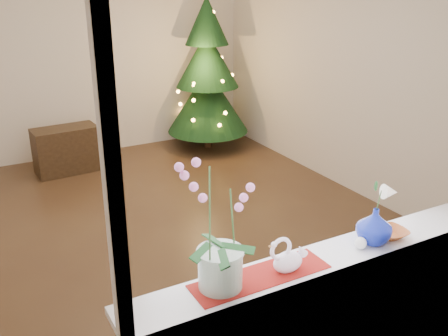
# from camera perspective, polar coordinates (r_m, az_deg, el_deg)

# --- Properties ---
(ground) EXTENTS (5.00, 5.00, 0.00)m
(ground) POSITION_cam_1_polar(r_m,az_deg,el_deg) (4.89, -7.46, -6.67)
(ground) COLOR #3A2417
(ground) RESTS_ON ground
(wall_back) EXTENTS (4.50, 0.10, 2.70)m
(wall_back) POSITION_cam_1_polar(r_m,az_deg,el_deg) (6.80, -16.03, 12.55)
(wall_back) COLOR beige
(wall_back) RESTS_ON ground
(wall_front) EXTENTS (4.50, 0.10, 2.70)m
(wall_front) POSITION_cam_1_polar(r_m,az_deg,el_deg) (2.36, 14.02, -2.25)
(wall_front) COLOR beige
(wall_front) RESTS_ON ground
(wall_right) EXTENTS (0.10, 5.00, 2.70)m
(wall_right) POSITION_cam_1_polar(r_m,az_deg,el_deg) (5.61, 14.10, 11.09)
(wall_right) COLOR beige
(wall_right) RESTS_ON ground
(windowsill) EXTENTS (2.20, 0.26, 0.04)m
(windowsill) POSITION_cam_1_polar(r_m,az_deg,el_deg) (2.65, 11.26, -10.27)
(windowsill) COLOR white
(windowsill) RESTS_ON window_apron
(window_frame) EXTENTS (2.22, 0.06, 1.60)m
(window_frame) POSITION_cam_1_polar(r_m,az_deg,el_deg) (2.27, 14.29, 6.16)
(window_frame) COLOR white
(window_frame) RESTS_ON windowsill
(runner) EXTENTS (0.70, 0.20, 0.01)m
(runner) POSITION_cam_1_polar(r_m,az_deg,el_deg) (2.44, 4.22, -12.22)
(runner) COLOR maroon
(runner) RESTS_ON windowsill
(orchid_pot) EXTENTS (0.29, 0.29, 0.64)m
(orchid_pot) POSITION_cam_1_polar(r_m,az_deg,el_deg) (2.19, -0.44, -6.52)
(orchid_pot) COLOR silver
(orchid_pot) RESTS_ON windowsill
(swan) EXTENTS (0.23, 0.12, 0.18)m
(swan) POSITION_cam_1_polar(r_m,az_deg,el_deg) (2.45, 7.35, -9.77)
(swan) COLOR white
(swan) RESTS_ON windowsill
(blue_vase) EXTENTS (0.29, 0.29, 0.23)m
(blue_vase) POSITION_cam_1_polar(r_m,az_deg,el_deg) (2.78, 16.84, -6.09)
(blue_vase) COLOR navy
(blue_vase) RESTS_ON windowsill
(lily) EXTENTS (0.13, 0.07, 0.17)m
(lily) POSITION_cam_1_polar(r_m,az_deg,el_deg) (2.69, 17.28, -2.29)
(lily) COLOR white
(lily) RESTS_ON blue_vase
(paperweight) EXTENTS (0.09, 0.09, 0.07)m
(paperweight) POSITION_cam_1_polar(r_m,az_deg,el_deg) (2.73, 15.33, -8.28)
(paperweight) COLOR silver
(paperweight) RESTS_ON windowsill
(amber_dish) EXTENTS (0.16, 0.16, 0.04)m
(amber_dish) POSITION_cam_1_polar(r_m,az_deg,el_deg) (2.91, 18.50, -7.12)
(amber_dish) COLOR #A64D1C
(amber_dish) RESTS_ON windowsill
(xmas_tree) EXTENTS (1.30, 1.30, 2.05)m
(xmas_tree) POSITION_cam_1_polar(r_m,az_deg,el_deg) (6.86, -1.92, 10.61)
(xmas_tree) COLOR black
(xmas_tree) RESTS_ON ground
(side_table) EXTENTS (0.77, 0.42, 0.56)m
(side_table) POSITION_cam_1_polar(r_m,az_deg,el_deg) (6.39, -17.55, 1.98)
(side_table) COLOR black
(side_table) RESTS_ON ground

